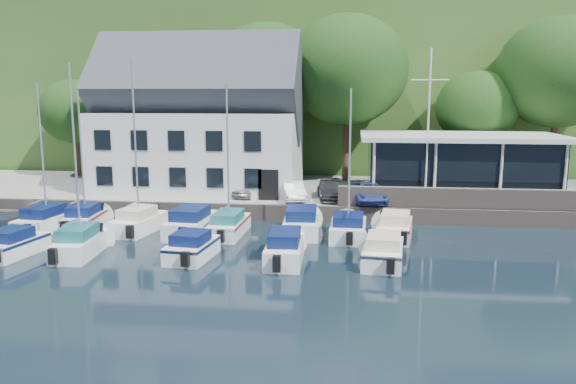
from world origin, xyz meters
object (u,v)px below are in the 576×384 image
car_blue (369,192)px  boat_r1_2 (136,154)px  boat_r2_2 (192,245)px  car_white (293,190)px  car_dgrey (331,190)px  boat_r1_1 (81,154)px  flagpole (428,127)px  boat_r1_3 (192,220)px  boat_r2_1 (75,163)px  boat_r2_4 (383,249)px  boat_r1_7 (395,225)px  boat_r2_0 (13,242)px  car_silver (249,188)px  boat_r2_3 (285,245)px  harbor_building (200,128)px  boat_r1_5 (302,220)px  boat_r1_0 (42,152)px  boat_r1_6 (350,162)px  boat_r1_4 (228,161)px  club_pavilion (459,165)px

car_blue → boat_r1_2: bearing=-164.9°
car_blue → boat_r2_2: size_ratio=0.83×
car_white → car_dgrey: car_white is taller
car_white → boat_r1_1: 13.03m
flagpole → boat_r1_3: size_ratio=1.51×
flagpole → boat_r2_1: (-17.77, -10.18, -1.20)m
boat_r2_4 → flagpole: bearing=78.7°
boat_r1_7 → boat_r2_0: (-18.75, -5.45, -0.05)m
car_silver → boat_r2_0: 15.03m
car_white → boat_r1_3: 7.66m
boat_r1_3 → boat_r2_3: boat_r1_3 is taller
harbor_building → boat_r2_1: harbor_building is taller
harbor_building → car_silver: bearing=-35.2°
boat_r1_5 → boat_r2_0: bearing=-159.6°
car_silver → boat_r2_0: bearing=-114.7°
car_white → car_blue: 4.89m
boat_r1_5 → boat_r2_0: size_ratio=1.30×
harbor_building → car_dgrey: bearing=-18.5°
boat_r1_0 → boat_r1_7: boat_r1_0 is taller
boat_r1_6 → boat_r1_7: boat_r1_6 is taller
car_dgrey → boat_r1_6: boat_r1_6 is taller
boat_r2_0 → boat_r2_4: bearing=11.2°
boat_r1_0 → boat_r2_1: bearing=-41.0°
boat_r1_2 → boat_r2_1: boat_r2_1 is taller
boat_r1_0 → boat_r1_4: bearing=6.3°
boat_r2_1 → boat_r2_4: (14.67, 0.23, -3.85)m
boat_r1_5 → boat_r2_1: 12.32m
boat_r1_0 → boat_r1_2: (5.42, 0.24, -0.10)m
boat_r2_3 → boat_r2_2: bearing=-177.9°
flagpole → boat_r2_3: size_ratio=1.51×
car_dgrey → boat_r1_0: bearing=-165.5°
flagpole → boat_r1_7: flagpole is taller
boat_r1_7 → boat_r2_2: (-9.91, -5.04, -0.05)m
car_white → boat_r2_2: size_ratio=0.81×
boat_r1_0 → boat_r1_4: size_ratio=1.09×
boat_r1_0 → boat_r1_4: boat_r1_0 is taller
boat_r1_4 → harbor_building: bearing=115.4°
club_pavilion → boat_r2_4: bearing=-113.2°
boat_r1_2 → boat_r1_6: size_ratio=1.06×
club_pavilion → boat_r1_5: 12.96m
harbor_building → boat_r1_6: (10.69, -9.21, -1.14)m
car_silver → boat_r2_3: bearing=-56.2°
harbor_building → boat_r1_5: size_ratio=2.31×
boat_r1_3 → boat_r1_4: 4.00m
boat_r2_1 → boat_r2_4: boat_r2_1 is taller
car_silver → boat_r1_0: 12.87m
car_blue → boat_r2_0: size_ratio=0.80×
car_dgrey → boat_r2_4: 10.94m
car_blue → boat_r1_6: 6.04m
car_white → boat_r1_0: (-13.68, -5.74, 2.96)m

